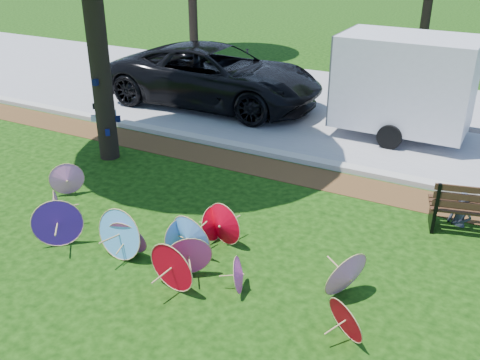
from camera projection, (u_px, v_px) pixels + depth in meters
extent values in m
plane|color=black|center=(150.00, 276.00, 8.22)|extent=(90.00, 90.00, 0.00)
cube|color=#472D16|center=(273.00, 169.00, 11.80)|extent=(90.00, 1.00, 0.01)
cube|color=#B7B5AD|center=(286.00, 156.00, 12.34)|extent=(90.00, 0.30, 0.12)
cube|color=gray|center=(342.00, 109.00, 15.67)|extent=(90.00, 8.00, 0.01)
cylinder|color=black|center=(97.00, 39.00, 11.28)|extent=(0.44, 0.44, 5.41)
cone|color=#EE44AD|center=(188.00, 254.00, 8.10)|extent=(0.71, 0.63, 0.73)
cone|color=#571DAB|center=(58.00, 222.00, 8.86)|extent=(0.75, 0.68, 0.86)
cone|color=#57ADF9|center=(176.00, 235.00, 8.74)|extent=(0.25, 0.60, 0.60)
cone|color=#EE44AD|center=(241.00, 275.00, 7.76)|extent=(0.36, 0.59, 0.57)
cone|color=pink|center=(67.00, 180.00, 10.52)|extent=(0.56, 0.61, 0.69)
cone|color=pink|center=(55.00, 209.00, 9.39)|extent=(0.63, 0.62, 0.71)
cone|color=red|center=(215.00, 224.00, 9.04)|extent=(0.30, 0.63, 0.61)
cone|color=#57ADF9|center=(122.00, 233.00, 8.53)|extent=(0.88, 0.30, 0.88)
cone|color=#EE44AD|center=(129.00, 236.00, 8.61)|extent=(0.72, 0.37, 0.69)
cone|color=red|center=(174.00, 266.00, 7.74)|extent=(0.82, 0.28, 0.81)
cone|color=red|center=(348.00, 318.00, 6.82)|extent=(0.70, 0.60, 0.66)
cone|color=pink|center=(349.00, 276.00, 7.55)|extent=(0.63, 0.84, 0.79)
cone|color=red|center=(222.00, 225.00, 8.86)|extent=(0.76, 0.33, 0.76)
cone|color=#57ADF9|center=(189.00, 236.00, 8.53)|extent=(0.80, 0.40, 0.77)
imported|color=black|center=(216.00, 76.00, 15.71)|extent=(6.39, 3.09, 1.75)
cube|color=silver|center=(405.00, 82.00, 13.10)|extent=(3.19, 2.04, 2.82)
imported|color=#3B4051|center=(464.00, 195.00, 9.36)|extent=(0.51, 0.43, 1.19)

